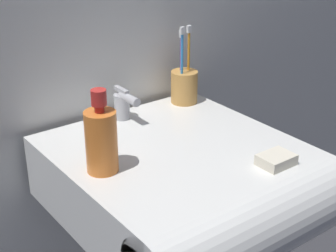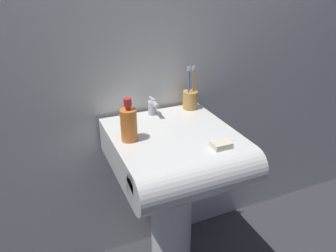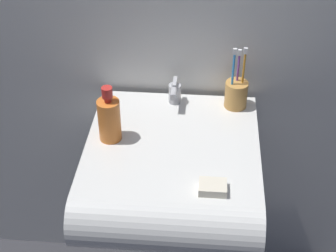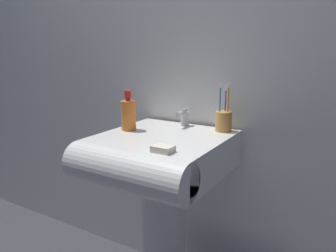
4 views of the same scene
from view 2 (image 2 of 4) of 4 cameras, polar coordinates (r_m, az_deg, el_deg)
The scene contains 7 objects.
wall_back at distance 1.58m, azimuth -3.95°, elevation 15.02°, with size 5.00×0.05×2.40m, color silver.
sink_pedestal at distance 1.71m, azimuth 0.56°, elevation -16.32°, with size 0.20×0.20×0.69m, color white.
sink_basin at distance 1.41m, azimuth 1.64°, elevation -4.90°, with size 0.52×0.60×0.16m.
faucet at distance 1.57m, azimuth -2.66°, elevation 3.40°, with size 0.04×0.10×0.08m.
toothbrush_cup at distance 1.65m, azimuth 3.89°, elevation 4.70°, with size 0.07×0.07×0.22m.
soap_bottle at distance 1.33m, azimuth -6.89°, elevation 0.42°, with size 0.07×0.07×0.18m.
bar_soap at distance 1.31m, azimuth 9.24°, elevation -3.23°, with size 0.08×0.06×0.02m, color silver.
Camera 2 is at (-0.52, -1.16, 1.49)m, focal length 35.00 mm.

